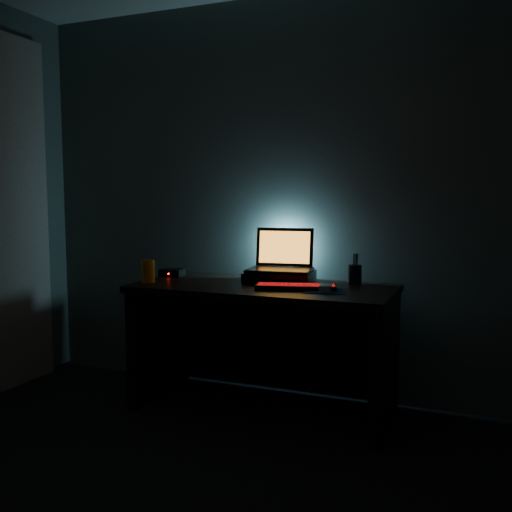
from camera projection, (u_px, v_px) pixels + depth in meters
The scene contains 11 objects.
room at pixel (75, 201), 1.76m from camera, with size 3.50×4.00×2.50m.
desk at pixel (267, 327), 3.39m from camera, with size 1.50×0.70×0.75m.
curtain at pixel (9, 214), 3.72m from camera, with size 0.06×0.65×2.30m, color beige.
riser at pixel (280, 276), 3.45m from camera, with size 0.40×0.30×0.06m, color black.
laptop at pixel (282, 261), 3.49m from camera, with size 0.41×0.32×0.26m.
keyboard at pixel (296, 287), 3.16m from camera, with size 0.47×0.25×0.03m.
mousepad at pixel (326, 291), 3.09m from camera, with size 0.22×0.20×0.00m, color navy.
mouse at pixel (326, 288), 3.09m from camera, with size 0.06×0.11×0.03m, color gray.
pen_cup at pixel (355, 274), 3.35m from camera, with size 0.08×0.08×0.11m, color black.
juice_glass at pixel (148, 271), 3.41m from camera, with size 0.08×0.08×0.14m, color orange.
router at pixel (172, 273), 3.67m from camera, with size 0.15×0.13×0.05m.
Camera 1 is at (1.18, -1.43, 1.26)m, focal length 40.00 mm.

